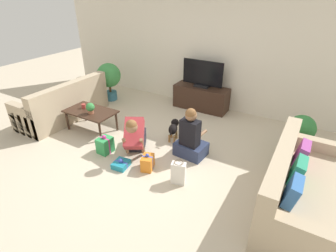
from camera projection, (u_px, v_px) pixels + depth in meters
The scene contains 18 objects.
ground_plane at pixel (147, 154), 4.69m from camera, with size 16.00×16.00×0.00m, color beige.
wall_back at pixel (209, 52), 6.08m from camera, with size 8.40×0.06×2.60m.
sofa_left at pixel (64, 105), 5.86m from camera, with size 0.83×2.00×0.87m.
sofa_right at pixel (298, 189), 3.42m from camera, with size 0.83×2.00×0.87m.
coffee_table at pixel (91, 113), 5.31m from camera, with size 1.02×0.60×0.44m.
tv_console at pixel (201, 98), 6.33m from camera, with size 1.30×0.47×0.56m.
tv at pixel (202, 75), 6.07m from camera, with size 0.98×0.20×0.63m.
potted_plant_corner_right at pixel (301, 131), 4.43m from camera, with size 0.46×0.46×0.78m.
potted_plant_corner_left at pixel (109, 77), 6.68m from camera, with size 0.61×0.61×0.96m.
person_kneeling at pixel (135, 135), 4.58m from camera, with size 0.65×0.84×0.80m.
person_sitting at pixel (191, 139), 4.52m from camera, with size 0.55×0.51×0.92m.
dog at pixel (174, 128), 5.06m from camera, with size 0.25×0.48×0.37m.
gift_box_a at pixel (121, 164), 4.35m from camera, with size 0.27×0.29×0.16m.
gift_box_b at pixel (105, 145), 4.70m from camera, with size 0.23×0.27×0.35m.
gift_box_c at pixel (148, 162), 4.28m from camera, with size 0.25×0.30×0.29m.
gift_bag_a at pixel (178, 173), 3.94m from camera, with size 0.24×0.17×0.38m.
mug at pixel (84, 106), 5.38m from camera, with size 0.12×0.08×0.09m.
tabletop_plant at pixel (90, 108), 5.12m from camera, with size 0.17×0.17×0.22m.
Camera 1 is at (2.29, -3.17, 2.67)m, focal length 28.00 mm.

